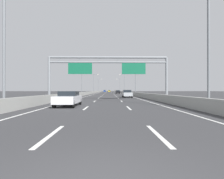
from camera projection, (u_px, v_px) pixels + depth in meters
The scene contains 55 objects.
ground_plane at pixel (109, 93), 102.55m from camera, with size 260.00×260.00×0.00m, color #38383A.
lane_dash_left_0 at pixel (51, 135), 6.03m from camera, with size 0.16×3.00×0.01m, color white.
lane_dash_left_1 at pixel (86, 108), 15.03m from camera, with size 0.16×3.00×0.01m, color white.
lane_dash_left_2 at pixel (95, 101), 24.03m from camera, with size 0.16×3.00×0.01m, color white.
lane_dash_left_3 at pixel (99, 98), 33.03m from camera, with size 0.16×3.00×0.01m, color white.
lane_dash_left_4 at pixel (101, 96), 42.03m from camera, with size 0.16×3.00×0.01m, color white.
lane_dash_left_5 at pixel (102, 95), 51.03m from camera, with size 0.16×3.00×0.01m, color white.
lane_dash_left_6 at pixel (103, 94), 60.03m from camera, with size 0.16×3.00×0.01m, color white.
lane_dash_left_7 at pixel (104, 94), 69.02m from camera, with size 0.16×3.00×0.01m, color white.
lane_dash_left_8 at pixel (105, 93), 78.02m from camera, with size 0.16×3.00×0.01m, color white.
lane_dash_left_9 at pixel (105, 93), 87.02m from camera, with size 0.16×3.00×0.01m, color white.
lane_dash_left_10 at pixel (106, 93), 96.02m from camera, with size 0.16×3.00×0.01m, color white.
lane_dash_left_11 at pixel (106, 93), 105.02m from camera, with size 0.16×3.00×0.01m, color white.
lane_dash_left_12 at pixel (106, 92), 114.02m from camera, with size 0.16×3.00×0.01m, color white.
lane_dash_left_13 at pixel (106, 92), 123.02m from camera, with size 0.16×3.00×0.01m, color white.
lane_dash_left_14 at pixel (107, 92), 132.02m from camera, with size 0.16×3.00×0.01m, color white.
lane_dash_left_15 at pixel (107, 92), 141.02m from camera, with size 0.16×3.00×0.01m, color white.
lane_dash_left_16 at pixel (107, 92), 150.01m from camera, with size 0.16×3.00×0.01m, color white.
lane_dash_left_17 at pixel (107, 92), 159.01m from camera, with size 0.16×3.00×0.01m, color white.
lane_dash_right_0 at pixel (158, 135), 6.09m from camera, with size 0.16×3.00×0.01m, color white.
lane_dash_right_1 at pixel (129, 108), 15.08m from camera, with size 0.16×3.00×0.01m, color white.
lane_dash_right_2 at pixel (122, 101), 24.08m from camera, with size 0.16×3.00×0.01m, color white.
lane_dash_right_3 at pixel (118, 98), 33.08m from camera, with size 0.16×3.00×0.01m, color white.
lane_dash_right_4 at pixel (116, 96), 42.08m from camera, with size 0.16×3.00×0.01m, color white.
lane_dash_right_5 at pixel (115, 95), 51.08m from camera, with size 0.16×3.00×0.01m, color white.
lane_dash_right_6 at pixel (114, 94), 60.08m from camera, with size 0.16×3.00×0.01m, color white.
lane_dash_right_7 at pixel (114, 94), 69.08m from camera, with size 0.16×3.00×0.01m, color white.
lane_dash_right_8 at pixel (113, 93), 78.08m from camera, with size 0.16×3.00×0.01m, color white.
lane_dash_right_9 at pixel (113, 93), 87.08m from camera, with size 0.16×3.00×0.01m, color white.
lane_dash_right_10 at pixel (112, 93), 96.08m from camera, with size 0.16×3.00×0.01m, color white.
lane_dash_right_11 at pixel (112, 93), 105.07m from camera, with size 0.16×3.00×0.01m, color white.
lane_dash_right_12 at pixel (112, 92), 114.07m from camera, with size 0.16×3.00×0.01m, color white.
lane_dash_right_13 at pixel (112, 92), 123.07m from camera, with size 0.16×3.00×0.01m, color white.
lane_dash_right_14 at pixel (112, 92), 132.07m from camera, with size 0.16×3.00×0.01m, color white.
lane_dash_right_15 at pixel (111, 92), 141.07m from camera, with size 0.16×3.00×0.01m, color white.
lane_dash_right_16 at pixel (111, 92), 150.07m from camera, with size 0.16×3.00×0.01m, color white.
lane_dash_right_17 at pixel (111, 92), 159.07m from camera, with size 0.16×3.00×0.01m, color white.
edge_line_left at pixel (99, 93), 90.47m from camera, with size 0.16×176.00×0.01m, color white.
edge_line_right at pixel (119, 93), 90.63m from camera, with size 0.16×176.00×0.01m, color white.
barrier_left at pixel (98, 92), 112.44m from camera, with size 0.45×220.00×0.95m.
barrier_right at pixel (120, 92), 112.65m from camera, with size 0.45×220.00×0.95m.
sign_gantry at pixel (108, 67), 25.80m from camera, with size 17.20×0.36×6.36m.
streetlamp_left_near at pixel (7, 38), 13.43m from camera, with size 2.58×0.28×9.50m.
streetlamp_right_near at pixel (205, 39), 13.65m from camera, with size 2.58×0.28×9.50m.
streetlamp_left_mid at pixel (83, 76), 51.52m from camera, with size 2.58×0.28×9.50m.
streetlamp_right_mid at pixel (135, 76), 51.75m from camera, with size 2.58×0.28×9.50m.
streetlamp_left_far at pixel (94, 82), 89.62m from camera, with size 2.58×0.28×9.50m.
streetlamp_right_far at pixel (124, 82), 89.84m from camera, with size 2.58×0.28×9.50m.
streetlamp_left_distant at pixel (99, 84), 127.71m from camera, with size 2.58×0.28×9.50m.
streetlamp_right_distant at pixel (120, 85), 127.94m from camera, with size 2.58×0.28×9.50m.
blue_car at pixel (105, 91), 139.25m from camera, with size 1.81×4.28×1.50m.
silver_car at pixel (127, 94), 36.79m from camera, with size 1.75×4.56×1.52m.
black_car at pixel (118, 92), 75.32m from camera, with size 1.76×4.23×1.41m.
yellow_car at pixel (109, 91), 138.81m from camera, with size 1.88×4.20×1.37m.
white_car at pixel (69, 98), 16.90m from camera, with size 1.80×4.66×1.41m.
Camera 1 is at (0.16, -2.57, 1.52)m, focal length 28.89 mm.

